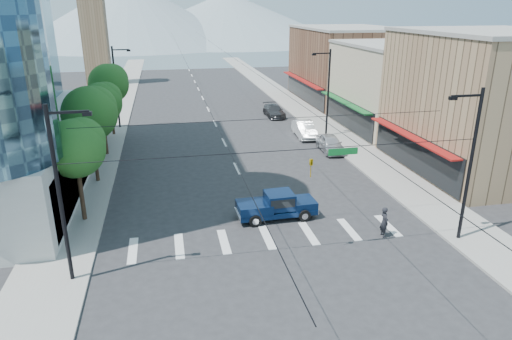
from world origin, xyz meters
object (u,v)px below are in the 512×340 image
Objects in this scene: parked_car_near at (330,143)px; parked_car_far at (274,111)px; parked_car_mid at (304,129)px; pickup_truck at (276,205)px; pedestrian at (384,222)px.

parked_car_near reaches higher than parked_car_far.
parked_car_mid reaches higher than parked_car_near.
pickup_truck reaches higher than parked_car_near.
parked_car_near is at bearing 54.89° from pickup_truck.
parked_car_far is at bearing 99.21° from parked_car_near.
pedestrian is 0.38× the size of parked_car_far.
pickup_truck is 15.49m from parked_car_near.
parked_car_mid is (-0.88, 5.40, 0.03)m from parked_car_near.
parked_car_near is 0.94× the size of parked_car_far.
parked_car_far is (-1.80, 15.14, -0.07)m from parked_car_near.
pedestrian is 0.38× the size of parked_car_mid.
pickup_truck is 6.80m from pedestrian.
parked_car_near is at bearing -84.14° from parked_car_far.
pedestrian is at bearing -96.91° from parked_car_near.
parked_car_mid is at bearing 101.63° from parked_car_near.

